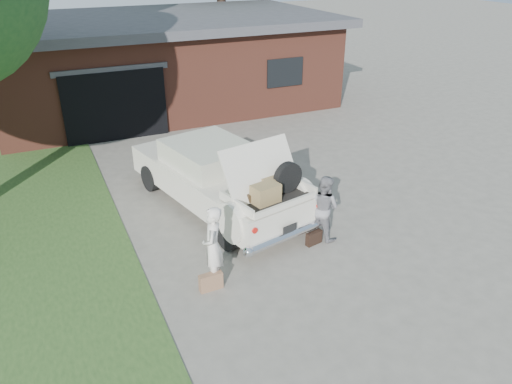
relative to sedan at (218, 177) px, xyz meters
name	(u,v)px	position (x,y,z in m)	size (l,w,h in m)	color
ground	(268,252)	(0.19, -2.31, -0.77)	(90.00, 90.00, 0.00)	gray
house	(162,60)	(1.18, 9.16, 0.90)	(12.80, 7.80, 3.30)	brown
sedan	(218,177)	(0.00, 0.00, 0.00)	(3.13, 5.57, 2.05)	beige
woman_left	(213,247)	(-1.17, -2.81, 0.01)	(0.57, 0.37, 1.56)	silver
woman_right	(324,207)	(1.51, -2.26, -0.06)	(0.70, 0.54, 1.43)	gray
suitcase_left	(211,282)	(-1.30, -3.00, -0.60)	(0.44, 0.14, 0.34)	#94684B
suitcase_right	(314,238)	(1.20, -2.44, -0.63)	(0.38, 0.12, 0.29)	black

